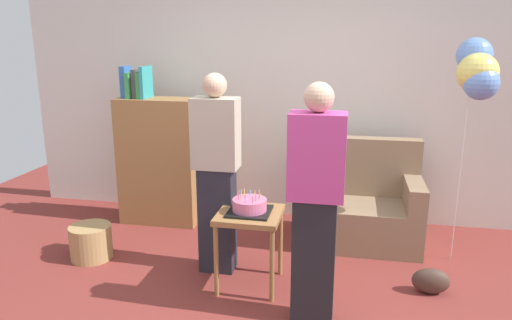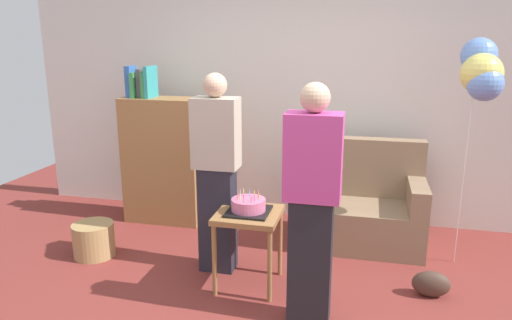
{
  "view_description": "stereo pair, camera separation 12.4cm",
  "coord_description": "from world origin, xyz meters",
  "px_view_note": "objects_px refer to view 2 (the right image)",
  "views": [
    {
      "loc": [
        0.53,
        -2.9,
        1.89
      ],
      "look_at": [
        -0.19,
        0.67,
        0.95
      ],
      "focal_mm": 33.44,
      "sensor_mm": 36.0,
      "label": 1
    },
    {
      "loc": [
        0.65,
        -2.88,
        1.89
      ],
      "look_at": [
        -0.19,
        0.67,
        0.95
      ],
      "focal_mm": 33.44,
      "sensor_mm": 36.0,
      "label": 2
    }
  ],
  "objects_px": {
    "side_table": "(249,224)",
    "birthday_cake": "(248,206)",
    "person_holding_cake": "(312,206)",
    "handbag": "(431,284)",
    "bookshelf": "(163,158)",
    "couch": "(363,208)",
    "wicker_basket": "(94,240)",
    "person_blowing_candles": "(217,173)",
    "balloon_bunch": "(482,71)"
  },
  "relations": [
    {
      "from": "side_table",
      "to": "birthday_cake",
      "type": "distance_m",
      "value": 0.14
    },
    {
      "from": "birthday_cake",
      "to": "side_table",
      "type": "bearing_deg",
      "value": 41.9
    },
    {
      "from": "person_holding_cake",
      "to": "couch",
      "type": "bearing_deg",
      "value": -83.04
    },
    {
      "from": "birthday_cake",
      "to": "handbag",
      "type": "xyz_separation_m",
      "value": [
        1.37,
        0.14,
        -0.55
      ]
    },
    {
      "from": "side_table",
      "to": "wicker_basket",
      "type": "xyz_separation_m",
      "value": [
        -1.46,
        0.18,
        -0.36
      ]
    },
    {
      "from": "bookshelf",
      "to": "wicker_basket",
      "type": "distance_m",
      "value": 1.13
    },
    {
      "from": "person_holding_cake",
      "to": "bookshelf",
      "type": "bearing_deg",
      "value": -21.64
    },
    {
      "from": "side_table",
      "to": "person_blowing_candles",
      "type": "xyz_separation_m",
      "value": [
        -0.31,
        0.21,
        0.32
      ]
    },
    {
      "from": "couch",
      "to": "person_holding_cake",
      "type": "xyz_separation_m",
      "value": [
        -0.32,
        -1.42,
        0.49
      ]
    },
    {
      "from": "wicker_basket",
      "to": "handbag",
      "type": "bearing_deg",
      "value": -0.85
    },
    {
      "from": "side_table",
      "to": "balloon_bunch",
      "type": "xyz_separation_m",
      "value": [
        1.68,
        0.77,
        1.13
      ]
    },
    {
      "from": "person_blowing_candles",
      "to": "handbag",
      "type": "height_order",
      "value": "person_blowing_candles"
    },
    {
      "from": "side_table",
      "to": "bookshelf",
      "type": "bearing_deg",
      "value": 136.51
    },
    {
      "from": "birthday_cake",
      "to": "balloon_bunch",
      "type": "bearing_deg",
      "value": 24.47
    },
    {
      "from": "handbag",
      "to": "person_blowing_candles",
      "type": "bearing_deg",
      "value": 177.56
    },
    {
      "from": "wicker_basket",
      "to": "balloon_bunch",
      "type": "xyz_separation_m",
      "value": [
        3.15,
        0.59,
        1.49
      ]
    },
    {
      "from": "handbag",
      "to": "balloon_bunch",
      "type": "relative_size",
      "value": 0.15
    },
    {
      "from": "person_holding_cake",
      "to": "balloon_bunch",
      "type": "relative_size",
      "value": 0.86
    },
    {
      "from": "wicker_basket",
      "to": "person_blowing_candles",
      "type": "bearing_deg",
      "value": 1.48
    },
    {
      "from": "wicker_basket",
      "to": "handbag",
      "type": "height_order",
      "value": "wicker_basket"
    },
    {
      "from": "couch",
      "to": "birthday_cake",
      "type": "xyz_separation_m",
      "value": [
        -0.84,
        -1.04,
        0.31
      ]
    },
    {
      "from": "balloon_bunch",
      "to": "person_holding_cake",
      "type": "bearing_deg",
      "value": -135.41
    },
    {
      "from": "side_table",
      "to": "birthday_cake",
      "type": "bearing_deg",
      "value": -138.1
    },
    {
      "from": "handbag",
      "to": "birthday_cake",
      "type": "bearing_deg",
      "value": -174.29
    },
    {
      "from": "person_holding_cake",
      "to": "person_blowing_candles",
      "type": "bearing_deg",
      "value": -15.47
    },
    {
      "from": "bookshelf",
      "to": "side_table",
      "type": "distance_m",
      "value": 1.66
    },
    {
      "from": "bookshelf",
      "to": "couch",
      "type": "bearing_deg",
      "value": -2.83
    },
    {
      "from": "bookshelf",
      "to": "birthday_cake",
      "type": "relative_size",
      "value": 5.05
    },
    {
      "from": "person_blowing_candles",
      "to": "person_holding_cake",
      "type": "distance_m",
      "value": 1.02
    },
    {
      "from": "birthday_cake",
      "to": "balloon_bunch",
      "type": "xyz_separation_m",
      "value": [
        1.68,
        0.77,
        0.98
      ]
    },
    {
      "from": "side_table",
      "to": "wicker_basket",
      "type": "distance_m",
      "value": 1.52
    },
    {
      "from": "wicker_basket",
      "to": "birthday_cake",
      "type": "bearing_deg",
      "value": -7.01
    },
    {
      "from": "bookshelf",
      "to": "handbag",
      "type": "relative_size",
      "value": 5.77
    },
    {
      "from": "couch",
      "to": "bookshelf",
      "type": "height_order",
      "value": "bookshelf"
    },
    {
      "from": "handbag",
      "to": "side_table",
      "type": "bearing_deg",
      "value": -174.29
    },
    {
      "from": "side_table",
      "to": "person_holding_cake",
      "type": "height_order",
      "value": "person_holding_cake"
    },
    {
      "from": "couch",
      "to": "person_holding_cake",
      "type": "height_order",
      "value": "person_holding_cake"
    },
    {
      "from": "person_blowing_candles",
      "to": "wicker_basket",
      "type": "xyz_separation_m",
      "value": [
        -1.15,
        -0.03,
        -0.68
      ]
    },
    {
      "from": "wicker_basket",
      "to": "person_holding_cake",
      "type": "bearing_deg",
      "value": -15.79
    },
    {
      "from": "person_blowing_candles",
      "to": "handbag",
      "type": "relative_size",
      "value": 5.82
    },
    {
      "from": "side_table",
      "to": "balloon_bunch",
      "type": "height_order",
      "value": "balloon_bunch"
    },
    {
      "from": "handbag",
      "to": "person_holding_cake",
      "type": "bearing_deg",
      "value": -148.75
    },
    {
      "from": "birthday_cake",
      "to": "wicker_basket",
      "type": "height_order",
      "value": "birthday_cake"
    },
    {
      "from": "person_blowing_candles",
      "to": "wicker_basket",
      "type": "distance_m",
      "value": 1.34
    },
    {
      "from": "person_holding_cake",
      "to": "handbag",
      "type": "distance_m",
      "value": 1.24
    },
    {
      "from": "wicker_basket",
      "to": "handbag",
      "type": "relative_size",
      "value": 1.29
    },
    {
      "from": "person_holding_cake",
      "to": "balloon_bunch",
      "type": "xyz_separation_m",
      "value": [
        1.16,
        1.15,
        0.8
      ]
    },
    {
      "from": "person_holding_cake",
      "to": "wicker_basket",
      "type": "bearing_deg",
      "value": 4.02
    },
    {
      "from": "bookshelf",
      "to": "wicker_basket",
      "type": "xyz_separation_m",
      "value": [
        -0.26,
        -0.96,
        -0.53
      ]
    },
    {
      "from": "side_table",
      "to": "wicker_basket",
      "type": "height_order",
      "value": "side_table"
    }
  ]
}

